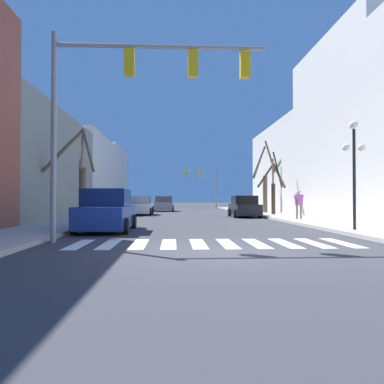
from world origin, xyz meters
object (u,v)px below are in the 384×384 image
(traffic_signal_far, at_px, (202,179))
(pedestrian_on_left_sidewalk, at_px, (299,202))
(car_parked_left_far, at_px, (140,206))
(traffic_signal_near, at_px, (132,87))
(street_lamp_right_corner, at_px, (354,152))
(car_parked_left_mid, at_px, (244,207))
(street_tree_left_mid, at_px, (79,179))
(car_driving_away_lane, at_px, (164,204))
(car_parked_right_far, at_px, (107,212))
(street_tree_left_far, at_px, (274,186))
(street_tree_right_near, at_px, (265,183))

(traffic_signal_far, bearing_deg, pedestrian_on_left_sidewalk, -83.75)
(pedestrian_on_left_sidewalk, bearing_deg, car_parked_left_far, 115.59)
(traffic_signal_near, xyz_separation_m, street_lamp_right_corner, (8.55, 2.57, -1.73))
(traffic_signal_near, height_order, traffic_signal_far, traffic_signal_near)
(car_parked_left_mid, height_order, street_tree_left_mid, street_tree_left_mid)
(street_lamp_right_corner, bearing_deg, car_driving_away_lane, 107.31)
(traffic_signal_near, bearing_deg, car_parked_left_mid, 67.31)
(traffic_signal_near, relative_size, traffic_signal_far, 1.00)
(traffic_signal_near, relative_size, car_parked_right_far, 1.49)
(car_driving_away_lane, bearing_deg, car_parked_left_far, -11.26)
(car_driving_away_lane, height_order, street_tree_left_far, street_tree_left_far)
(car_parked_right_far, height_order, street_tree_left_far, street_tree_left_far)
(traffic_signal_near, distance_m, car_parked_left_far, 20.63)
(traffic_signal_far, bearing_deg, street_tree_left_mid, -105.54)
(car_driving_away_lane, xyz_separation_m, street_tree_left_far, (8.97, -12.05, 1.61))
(traffic_signal_near, bearing_deg, street_tree_left_mid, 113.83)
(traffic_signal_near, xyz_separation_m, street_tree_right_near, (9.59, 21.48, -2.19))
(car_driving_away_lane, relative_size, street_tree_left_mid, 0.80)
(street_tree_left_mid, bearing_deg, car_parked_left_far, 78.74)
(traffic_signal_near, distance_m, car_parked_left_mid, 17.73)
(traffic_signal_near, bearing_deg, street_tree_right_near, 65.94)
(car_parked_left_far, distance_m, pedestrian_on_left_sidewalk, 14.30)
(street_lamp_right_corner, distance_m, car_parked_left_mid, 13.68)
(car_driving_away_lane, xyz_separation_m, street_tree_left_mid, (-4.08, -20.50, 1.71))
(street_tree_left_far, xyz_separation_m, street_tree_left_mid, (-13.05, -8.45, 0.10))
(traffic_signal_far, relative_size, street_tree_left_mid, 1.34)
(street_tree_right_near, bearing_deg, car_parked_left_mid, -117.80)
(traffic_signal_near, distance_m, car_parked_right_far, 6.00)
(traffic_signal_near, distance_m, traffic_signal_far, 42.56)
(car_parked_left_mid, xyz_separation_m, street_tree_left_mid, (-10.47, -7.23, 1.72))
(car_driving_away_lane, xyz_separation_m, pedestrian_on_left_sidewalk, (8.72, -18.70, 0.43))
(car_parked_left_far, relative_size, car_parked_right_far, 1.01)
(street_tree_left_far, bearing_deg, car_parked_right_far, -129.48)
(car_parked_right_far, height_order, pedestrian_on_left_sidewalk, pedestrian_on_left_sidewalk)
(car_parked_left_mid, bearing_deg, pedestrian_on_left_sidewalk, -156.72)
(street_lamp_right_corner, distance_m, street_tree_right_near, 18.94)
(car_parked_left_mid, relative_size, car_driving_away_lane, 1.05)
(street_lamp_right_corner, distance_m, street_tree_left_far, 14.59)
(car_parked_left_far, bearing_deg, car_parked_right_far, -179.92)
(street_lamp_right_corner, xyz_separation_m, street_tree_left_mid, (-12.37, 6.09, -0.76))
(street_lamp_right_corner, height_order, car_parked_left_far, street_lamp_right_corner)
(car_driving_away_lane, bearing_deg, street_tree_left_mid, -11.26)
(traffic_signal_near, height_order, street_tree_left_mid, traffic_signal_near)
(street_tree_left_far, bearing_deg, street_tree_right_near, 85.18)
(car_parked_right_far, bearing_deg, street_lamp_right_corner, -98.51)
(car_parked_right_far, bearing_deg, car_driving_away_lane, -4.04)
(traffic_signal_far, distance_m, street_lamp_right_corner, 39.76)
(traffic_signal_far, relative_size, street_tree_left_far, 1.38)
(car_driving_away_lane, xyz_separation_m, street_tree_right_near, (9.34, -7.68, 2.01))
(traffic_signal_far, height_order, street_tree_left_mid, traffic_signal_far)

